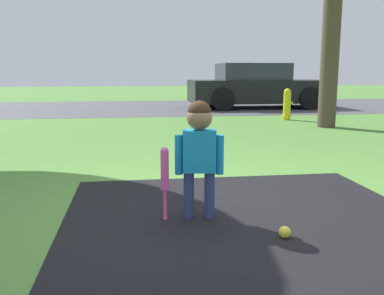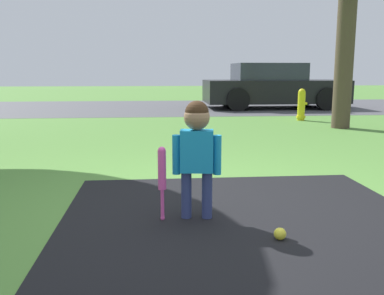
# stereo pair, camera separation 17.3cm
# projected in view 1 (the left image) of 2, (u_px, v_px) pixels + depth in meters

# --- Properties ---
(ground_plane) EXTENTS (60.00, 60.00, 0.00)m
(ground_plane) POSITION_uv_depth(u_px,v_px,m) (216.00, 207.00, 3.61)
(ground_plane) COLOR #518438
(street_strip) EXTENTS (40.00, 6.00, 0.01)m
(street_strip) POSITION_uv_depth(u_px,v_px,m) (154.00, 107.00, 13.58)
(street_strip) COLOR #4C4C51
(street_strip) RESTS_ON ground
(child) EXTENTS (0.37, 0.20, 0.92)m
(child) POSITION_uv_depth(u_px,v_px,m) (199.00, 143.00, 3.24)
(child) COLOR navy
(child) RESTS_ON ground
(baseball_bat) EXTENTS (0.06, 0.06, 0.58)m
(baseball_bat) POSITION_uv_depth(u_px,v_px,m) (165.00, 173.00, 3.23)
(baseball_bat) COLOR #E54CA5
(baseball_bat) RESTS_ON ground
(sports_ball) EXTENTS (0.08, 0.08, 0.08)m
(sports_ball) POSITION_uv_depth(u_px,v_px,m) (285.00, 232.00, 2.94)
(sports_ball) COLOR yellow
(sports_ball) RESTS_ON ground
(fire_hydrant) EXTENTS (0.24, 0.21, 0.74)m
(fire_hydrant) POSITION_uv_depth(u_px,v_px,m) (287.00, 105.00, 10.04)
(fire_hydrant) COLOR yellow
(fire_hydrant) RESTS_ON ground
(parked_car) EXTENTS (4.26, 2.05, 1.37)m
(parked_car) POSITION_uv_depth(u_px,v_px,m) (257.00, 87.00, 13.27)
(parked_car) COLOR black
(parked_car) RESTS_ON ground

